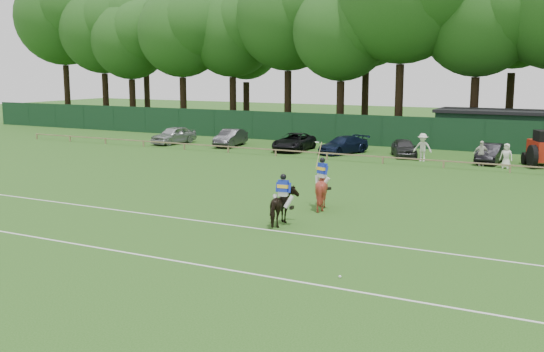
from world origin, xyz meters
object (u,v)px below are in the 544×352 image
Objects in this scene: sedan_navy at (343,145)px; polo_ball at (340,277)px; estate_black at (491,153)px; tractor at (543,150)px; sedan_silver at (174,135)px; spectator_mid at (481,153)px; hatch_grey at (404,148)px; spectator_right at (506,156)px; horse_dark at (283,207)px; horse_chestnut at (322,189)px; sedan_grey at (231,138)px; suv_black at (294,142)px; utility_shed at (491,129)px; spectator_left at (423,147)px.

sedan_navy reaches higher than polo_ball.
tractor is (3.26, -0.31, 0.47)m from estate_black.
sedan_silver is 35.97m from polo_ball.
sedan_silver is at bearing 156.17° from spectator_mid.
spectator_mid reaches higher than hatch_grey.
spectator_right is 24.83m from polo_ball.
sedan_silver is (-20.57, 20.75, -0.03)m from horse_dark.
spectator_mid is at bearing -44.40° from hatch_grey.
horse_chestnut reaches higher than sedan_grey.
sedan_navy is at bearing -1.53° from suv_black.
sedan_grey reaches higher than suv_black.
sedan_grey is at bearing 126.88° from polo_ball.
hatch_grey is 0.44× the size of utility_shed.
sedan_navy is 1.31× the size of tractor.
horse_dark is 0.48× the size of hatch_grey.
spectator_right is 2.64m from tractor.
spectator_mid is (14.09, -1.38, 0.16)m from suv_black.
spectator_right is (7.25, -2.33, 0.16)m from hatch_grey.
horse_chestnut is at bearing -104.93° from spectator_right.
hatch_grey is at bearing 26.81° from sedan_navy.
sedan_navy is at bearing 10.68° from sedan_silver.
sedan_silver is 21.04m from spectator_left.
utility_shed reaches higher than sedan_silver.
spectator_mid is at bearing 12.20° from sedan_navy.
polo_ball is 35.15m from utility_shed.
utility_shed is at bearing 73.19° from spectator_mid.
sedan_grey is (-15.65, 17.90, -0.21)m from horse_chestnut.
horse_chestnut is at bearing -126.51° from spectator_mid.
sedan_navy is at bearing -137.42° from utility_shed.
estate_black is 26.78m from polo_ball.
horse_chestnut is 1.09× the size of spectator_mid.
hatch_grey is at bearing -6.27° from sedan_grey.
spectator_right is at bearing -33.49° from spectator_mid.
polo_ball is at bearing -88.31° from utility_shed.
sedan_silver is at bearing 174.50° from spectator_left.
spectator_right is (1.25, -1.99, 0.15)m from estate_black.
spectator_right is (11.72, -1.87, 0.16)m from sedan_navy.
sedan_grey is 0.95× the size of sedan_navy.
tractor is (7.49, 1.06, 0.17)m from spectator_left.
utility_shed is at bearing 93.97° from tractor.
horse_chestnut is at bearing -110.27° from hatch_grey.
horse_chestnut reaches higher than suv_black.
sedan_grey reaches higher than sedan_navy.
hatch_grey reaches higher than polo_ball.
sedan_grey is 20.76m from utility_shed.
spectator_left is (15.96, -1.20, 0.27)m from sedan_grey.
spectator_left is at bearing -159.72° from estate_black.
spectator_mid is 10.07m from utility_shed.
spectator_right is (15.68, -1.69, 0.13)m from suv_black.
spectator_left is at bearing 9.56° from sedan_navy.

